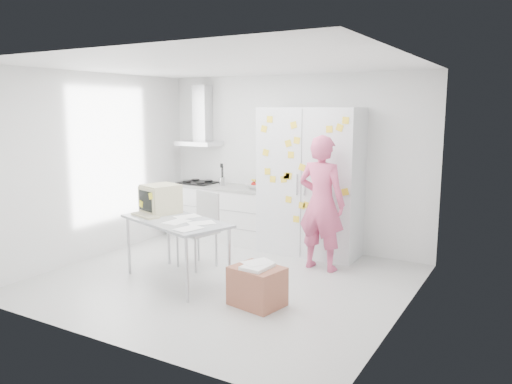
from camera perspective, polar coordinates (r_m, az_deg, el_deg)
The scene contains 10 objects.
floor at distance 6.53m, azimuth -3.70°, elevation -10.12°, with size 4.50×4.00×0.02m, color silver.
walls at distance 6.81m, azimuth -0.47°, elevation 2.50°, with size 4.52×4.01×2.70m.
ceiling at distance 6.17m, azimuth -3.98°, elevation 14.30°, with size 4.50×4.00×0.02m, color white.
counter_run at distance 8.41m, azimuth -4.12°, elevation -2.24°, with size 1.84×0.63×1.28m.
range_hood at distance 8.61m, azimuth -6.25°, elevation 7.98°, with size 0.70×0.48×1.01m.
tall_cabinet at distance 7.49m, azimuth 6.22°, elevation 1.15°, with size 1.50×0.68×2.20m.
person at distance 6.80m, azimuth 7.48°, elevation -1.27°, with size 0.67×0.44×1.84m, color #D9547D.
desk at distance 6.61m, azimuth -10.30°, elevation -1.83°, with size 1.65×1.17×1.19m.
chair at distance 7.00m, azimuth -6.29°, elevation -3.73°, with size 0.56×0.56×1.04m.
cardboard_box at distance 5.68m, azimuth 0.13°, elevation -10.63°, with size 0.63×0.54×0.48m.
Camera 1 is at (3.42, -5.11, 2.19)m, focal length 35.00 mm.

